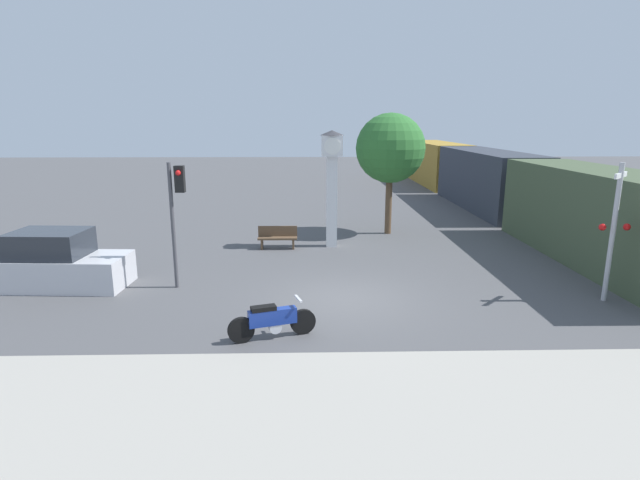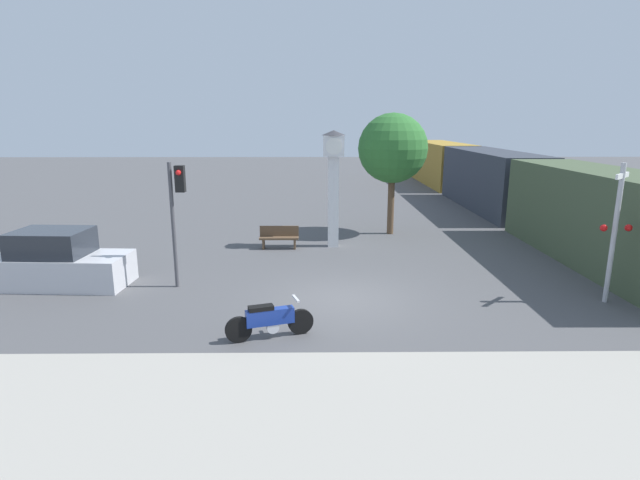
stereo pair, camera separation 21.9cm
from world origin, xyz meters
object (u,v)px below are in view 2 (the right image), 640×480
object	(u,v)px
freight_train	(491,180)
railroad_crossing_signal	(615,228)
street_tree	(393,149)
traffic_light	(177,202)
clock_tower	(333,171)
parked_car	(59,263)
bench	(279,237)
motorcycle	(270,320)

from	to	relation	value
freight_train	railroad_crossing_signal	bearing A→B (deg)	-97.38
street_tree	freight_train	bearing A→B (deg)	44.51
traffic_light	clock_tower	bearing A→B (deg)	46.37
railroad_crossing_signal	parked_car	world-z (taller)	railroad_crossing_signal
bench	railroad_crossing_signal	bearing A→B (deg)	-32.76
motorcycle	traffic_light	world-z (taller)	traffic_light
motorcycle	clock_tower	xyz separation A→B (m)	(1.85, 9.10, 2.66)
motorcycle	parked_car	distance (m)	8.13
parked_car	freight_train	bearing A→B (deg)	40.70
clock_tower	street_tree	distance (m)	3.72
street_tree	parked_car	distance (m)	14.15
bench	motorcycle	bearing A→B (deg)	-87.53
freight_train	traffic_light	bearing A→B (deg)	-135.47
clock_tower	freight_train	bearing A→B (deg)	43.54
motorcycle	clock_tower	world-z (taller)	clock_tower
traffic_light	street_tree	world-z (taller)	street_tree
freight_train	railroad_crossing_signal	size ratio (longest dim) A/B	8.91
traffic_light	bench	distance (m)	6.01
traffic_light	street_tree	distance (m)	10.90
clock_tower	traffic_light	xyz separation A→B (m)	(-4.97, -5.22, -0.42)
motorcycle	parked_car	xyz separation A→B (m)	(-7.03, 4.07, 0.29)
traffic_light	railroad_crossing_signal	distance (m)	12.74
street_tree	parked_car	world-z (taller)	street_tree
motorcycle	traffic_light	size ratio (longest dim) A/B	0.53
freight_train	parked_car	distance (m)	23.48
clock_tower	parked_car	bearing A→B (deg)	-150.45
clock_tower	traffic_light	bearing A→B (deg)	-133.63
clock_tower	bench	size ratio (longest dim) A/B	2.97
freight_train	bench	bearing A→B (deg)	-141.25
traffic_light	parked_car	world-z (taller)	traffic_light
motorcycle	bench	bearing A→B (deg)	74.38
freight_train	parked_car	world-z (taller)	freight_train
freight_train	motorcycle	bearing A→B (deg)	-122.26
street_tree	parked_car	bearing A→B (deg)	-147.48
traffic_light	railroad_crossing_signal	world-z (taller)	railroad_crossing_signal
clock_tower	parked_car	distance (m)	10.48
motorcycle	freight_train	xyz separation A→B (m)	(11.58, 18.35, 1.24)
traffic_light	bench	xyz separation A→B (m)	(2.75, 4.87, -2.21)
freight_train	traffic_light	size ratio (longest dim) A/B	9.11
freight_train	bench	xyz separation A→B (m)	(-11.96, -9.60, -1.21)
traffic_light	parked_car	distance (m)	4.37
motorcycle	parked_car	bearing A→B (deg)	131.87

